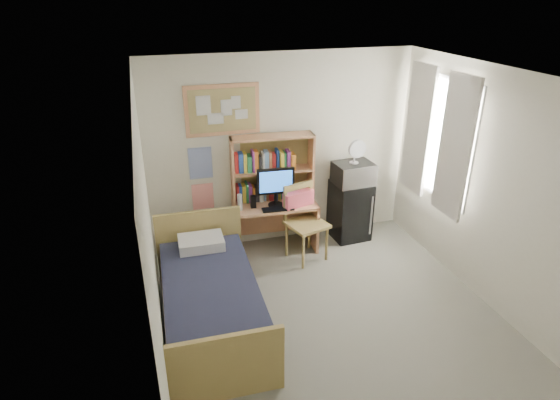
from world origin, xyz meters
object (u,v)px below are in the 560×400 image
object	(u,v)px
desk_fan	(355,152)
speaker_right	(298,197)
speaker_left	(253,202)
bed	(211,304)
mini_fridge	(350,210)
desk	(275,226)
microwave	(353,173)
monitor	(276,187)
desk_chair	(307,224)
bulletin_board	(222,110)

from	to	relation	value
desk_fan	speaker_right	bearing A→B (deg)	-177.02
speaker_left	bed	bearing A→B (deg)	-116.61
mini_fridge	speaker_left	xyz separation A→B (m)	(-1.42, -0.07, 0.35)
desk	speaker_left	size ratio (longest dim) A/B	6.68
microwave	monitor	bearing A→B (deg)	-179.81
desk	monitor	world-z (taller)	monitor
monitor	speaker_left	bearing A→B (deg)	180.00
desk	speaker_right	bearing A→B (deg)	-11.31
desk_chair	monitor	world-z (taller)	monitor
bed	microwave	distance (m)	2.70
mini_fridge	microwave	size ratio (longest dim) A/B	1.62
bulletin_board	monitor	bearing A→B (deg)	-30.41
desk	speaker_right	xyz separation A→B (m)	(0.30, -0.08, 0.43)
monitor	bulletin_board	bearing A→B (deg)	153.59
desk	bed	size ratio (longest dim) A/B	0.56
desk	monitor	distance (m)	0.61
mini_fridge	speaker_left	size ratio (longest dim) A/B	5.08
mini_fridge	bed	xyz separation A→B (m)	(-2.21, -1.40, -0.15)
desk	desk_fan	bearing A→B (deg)	4.71
bed	desk	bearing A→B (deg)	52.93
bulletin_board	desk_fan	size ratio (longest dim) A/B	3.09
monitor	speaker_right	size ratio (longest dim) A/B	3.03
bed	desk_fan	world-z (taller)	desk_fan
desk	mini_fridge	distance (m)	1.12
speaker_right	desk	bearing A→B (deg)	168.69
bulletin_board	desk_chair	xyz separation A→B (m)	(0.92, -0.64, -1.41)
speaker_left	desk_fan	distance (m)	1.52
mini_fridge	bulletin_board	bearing A→B (deg)	168.13
bulletin_board	desk_fan	bearing A→B (deg)	-8.96
desk_chair	desk_fan	xyz separation A→B (m)	(0.79, 0.37, 0.78)
desk_fan	microwave	bearing A→B (deg)	0.00
monitor	speaker_left	distance (m)	0.35
mini_fridge	microwave	bearing A→B (deg)	-90.00
bulletin_board	desk	size ratio (longest dim) A/B	0.85
monitor	desk_fan	bearing A→B (deg)	7.74
mini_fridge	microwave	xyz separation A→B (m)	(0.00, -0.02, 0.57)
speaker_left	microwave	size ratio (longest dim) A/B	0.32
mini_fridge	speaker_left	world-z (taller)	speaker_left
desk	mini_fridge	bearing A→B (deg)	5.73
monitor	microwave	bearing A→B (deg)	7.74
bed	microwave	size ratio (longest dim) A/B	3.83
desk	bed	distance (m)	1.75
mini_fridge	bed	world-z (taller)	mini_fridge
bed	monitor	xyz separation A→B (m)	(1.09, 1.31, 0.68)
desk_chair	bulletin_board	bearing A→B (deg)	128.57
speaker_left	speaker_right	world-z (taller)	speaker_right
bulletin_board	desk_chair	bearing A→B (deg)	-34.69
monitor	microwave	xyz separation A→B (m)	(1.13, 0.07, 0.04)
bed	speaker_left	distance (m)	1.62
bulletin_board	microwave	bearing A→B (deg)	-8.96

